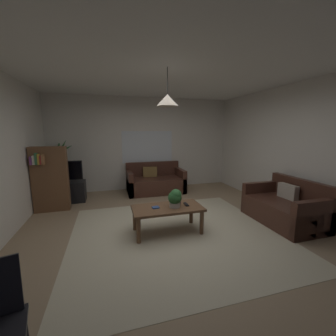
% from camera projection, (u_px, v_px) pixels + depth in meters
% --- Properties ---
extents(floor, '(5.25, 5.72, 0.02)m').
position_uv_depth(floor, '(173.00, 229.00, 3.79)').
color(floor, '#9E8466').
rests_on(floor, ground).
extents(rug, '(3.41, 3.15, 0.01)m').
position_uv_depth(rug, '(176.00, 234.00, 3.60)').
color(rug, beige).
rests_on(rug, ground).
extents(wall_back, '(5.37, 0.06, 2.68)m').
position_uv_depth(wall_back, '(144.00, 144.00, 6.29)').
color(wall_back, silver).
rests_on(wall_back, ground).
extents(wall_right, '(0.06, 5.72, 2.68)m').
position_uv_depth(wall_right, '(299.00, 150.00, 4.28)').
color(wall_right, silver).
rests_on(wall_right, ground).
extents(ceiling, '(5.25, 5.72, 0.02)m').
position_uv_depth(ceiling, '(173.00, 68.00, 3.32)').
color(ceiling, white).
extents(window_pane, '(1.49, 0.01, 0.93)m').
position_uv_depth(window_pane, '(148.00, 147.00, 6.31)').
color(window_pane, white).
extents(couch_under_window, '(1.57, 0.87, 0.82)m').
position_uv_depth(couch_under_window, '(155.00, 182.00, 6.04)').
color(couch_under_window, '#47281E').
rests_on(couch_under_window, ground).
extents(couch_right_side, '(0.87, 1.37, 0.82)m').
position_uv_depth(couch_right_side, '(285.00, 208.00, 4.02)').
color(couch_right_side, '#47281E').
rests_on(couch_right_side, ground).
extents(coffee_table, '(1.18, 0.58, 0.45)m').
position_uv_depth(coffee_table, '(168.00, 211.00, 3.60)').
color(coffee_table, brown).
rests_on(coffee_table, ground).
extents(book_on_table_0, '(0.13, 0.11, 0.02)m').
position_uv_depth(book_on_table_0, '(156.00, 207.00, 3.55)').
color(book_on_table_0, '#2D4C8C').
rests_on(book_on_table_0, coffee_table).
extents(remote_on_table_0, '(0.12, 0.17, 0.02)m').
position_uv_depth(remote_on_table_0, '(179.00, 203.00, 3.75)').
color(remote_on_table_0, black).
rests_on(remote_on_table_0, coffee_table).
extents(remote_on_table_1, '(0.05, 0.16, 0.02)m').
position_uv_depth(remote_on_table_1, '(186.00, 204.00, 3.69)').
color(remote_on_table_1, black).
rests_on(remote_on_table_1, coffee_table).
extents(potted_plant_on_table, '(0.23, 0.23, 0.31)m').
position_uv_depth(potted_plant_on_table, '(175.00, 198.00, 3.57)').
color(potted_plant_on_table, beige).
rests_on(potted_plant_on_table, coffee_table).
extents(tv_stand, '(0.90, 0.44, 0.50)m').
position_uv_depth(tv_stand, '(66.00, 192.00, 5.18)').
color(tv_stand, black).
rests_on(tv_stand, ground).
extents(tv, '(0.82, 0.16, 0.51)m').
position_uv_depth(tv, '(64.00, 171.00, 5.07)').
color(tv, black).
rests_on(tv, tv_stand).
extents(potted_palm_corner, '(0.76, 0.85, 1.56)m').
position_uv_depth(potted_palm_corner, '(60.00, 170.00, 5.50)').
color(potted_palm_corner, brown).
rests_on(potted_palm_corner, ground).
extents(bookshelf_corner, '(0.70, 0.31, 1.40)m').
position_uv_depth(bookshelf_corner, '(50.00, 179.00, 4.53)').
color(bookshelf_corner, brown).
rests_on(bookshelf_corner, ground).
extents(pendant_lamp, '(0.35, 0.35, 0.58)m').
position_uv_depth(pendant_lamp, '(167.00, 100.00, 3.29)').
color(pendant_lamp, black).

